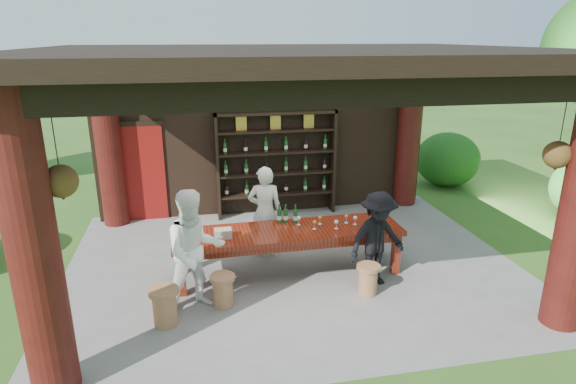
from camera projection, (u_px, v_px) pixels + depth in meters
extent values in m
plane|color=#2D5119|center=(293.00, 264.00, 8.11)|extent=(90.00, 90.00, 0.00)
cube|color=slate|center=(293.00, 267.00, 8.13)|extent=(7.40, 5.90, 0.10)
cube|color=black|center=(266.00, 136.00, 10.16)|extent=(7.00, 0.18, 3.30)
cube|color=maroon|center=(141.00, 173.00, 9.78)|extent=(0.95, 0.06, 2.00)
cylinder|color=#380C0A|center=(33.00, 249.00, 4.77)|extent=(0.50, 0.50, 3.30)
cylinder|color=#380C0A|center=(108.00, 144.00, 9.39)|extent=(0.50, 0.50, 3.30)
cylinder|color=#380C0A|center=(409.00, 132.00, 10.57)|extent=(0.50, 0.50, 3.30)
cube|color=black|center=(342.00, 89.00, 4.90)|extent=(6.70, 0.35, 0.35)
cube|color=black|center=(67.00, 76.00, 6.54)|extent=(0.30, 5.20, 0.30)
cube|color=black|center=(485.00, 69.00, 7.73)|extent=(0.30, 5.20, 0.30)
cube|color=black|center=(293.00, 55.00, 7.06)|extent=(7.50, 6.00, 0.20)
cylinder|color=black|center=(56.00, 148.00, 4.71)|extent=(0.01, 0.01, 0.75)
cone|color=black|center=(63.00, 192.00, 4.85)|extent=(0.32, 0.32, 0.18)
sphere|color=#1E5919|center=(61.00, 181.00, 4.82)|extent=(0.34, 0.34, 0.34)
cylinder|color=black|center=(562.00, 127.00, 5.78)|extent=(0.01, 0.01, 0.75)
cone|color=black|center=(556.00, 163.00, 5.93)|extent=(0.32, 0.32, 0.18)
sphere|color=#1E5919|center=(558.00, 155.00, 5.89)|extent=(0.34, 0.34, 0.34)
cube|color=#5C160D|center=(288.00, 232.00, 7.60)|extent=(3.62, 0.97, 0.08)
cube|color=#5C160D|center=(288.00, 238.00, 7.64)|extent=(3.42, 0.82, 0.12)
cube|color=#5C160D|center=(181.00, 274.00, 7.05)|extent=(0.12, 0.12, 0.67)
cube|color=#5C160D|center=(396.00, 254.00, 7.72)|extent=(0.12, 0.12, 0.67)
cube|color=#5C160D|center=(181.00, 254.00, 7.72)|extent=(0.12, 0.12, 0.67)
cube|color=#5C160D|center=(378.00, 236.00, 8.40)|extent=(0.12, 0.12, 0.67)
cylinder|color=#93563A|center=(223.00, 292.00, 6.80)|extent=(0.28, 0.28, 0.42)
cylinder|color=#93563A|center=(222.00, 278.00, 6.73)|extent=(0.36, 0.36, 0.06)
cylinder|color=#93563A|center=(368.00, 281.00, 7.12)|extent=(0.28, 0.28, 0.41)
cylinder|color=#93563A|center=(369.00, 267.00, 7.05)|extent=(0.35, 0.35, 0.06)
cylinder|color=#93563A|center=(165.00, 309.00, 6.35)|extent=(0.32, 0.32, 0.46)
cylinder|color=#93563A|center=(163.00, 291.00, 6.27)|extent=(0.40, 0.40, 0.06)
imported|color=silver|center=(265.00, 212.00, 8.20)|extent=(0.65, 0.50, 1.61)
imported|color=white|center=(195.00, 251.00, 6.55)|extent=(0.99, 0.86, 1.75)
imported|color=black|center=(377.00, 239.00, 7.25)|extent=(1.08, 0.79, 1.49)
cube|color=#BF6672|center=(223.00, 233.00, 7.27)|extent=(0.26, 0.18, 0.14)
ellipsoid|color=#194C14|center=(447.00, 163.00, 12.22)|extent=(1.60, 1.60, 1.36)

